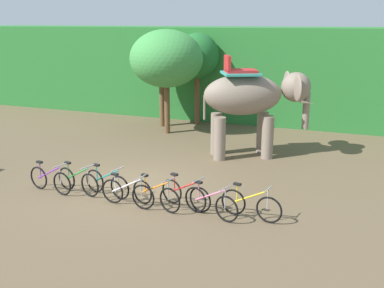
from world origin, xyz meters
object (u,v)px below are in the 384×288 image
(bike_teal, at_px, (107,183))
(bike_pink, at_px, (211,203))
(bike_green, at_px, (78,181))
(tree_far_right, at_px, (162,64))
(bike_yellow, at_px, (251,205))
(elephant, at_px, (252,98))
(bike_purple, at_px, (50,180))
(bike_red, at_px, (186,194))
(tree_left, at_px, (166,59))
(bike_white, at_px, (127,193))
(bike_orange, at_px, (156,195))
(tree_right, at_px, (197,57))

(bike_teal, bearing_deg, bike_pink, -5.52)
(bike_green, bearing_deg, bike_teal, 8.50)
(tree_far_right, bearing_deg, bike_yellow, -53.37)
(elephant, distance_m, bike_purple, 7.71)
(bike_green, bearing_deg, bike_pink, -2.49)
(bike_red, bearing_deg, bike_yellow, -2.11)
(elephant, xyz_separation_m, bike_teal, (-2.90, -5.52, -1.82))
(tree_left, distance_m, bike_yellow, 10.13)
(elephant, height_order, bike_red, elephant)
(bike_white, height_order, bike_pink, same)
(bike_orange, relative_size, bike_pink, 1.00)
(bike_purple, bearing_deg, bike_teal, 11.74)
(bike_teal, distance_m, bike_yellow, 4.32)
(tree_far_right, distance_m, elephant, 6.27)
(bike_green, bearing_deg, bike_red, 2.63)
(tree_right, bearing_deg, bike_purple, -94.75)
(tree_left, bearing_deg, bike_yellow, -52.92)
(bike_purple, bearing_deg, bike_white, -2.43)
(bike_teal, height_order, bike_orange, same)
(tree_far_right, xyz_separation_m, bike_orange, (4.06, -9.22, -2.62))
(bike_red, distance_m, bike_pink, 0.91)
(tree_right, height_order, bike_purple, tree_right)
(tree_left, height_order, bike_purple, tree_left)
(tree_far_right, height_order, bike_yellow, tree_far_right)
(bike_orange, xyz_separation_m, bike_red, (0.74, 0.35, 0.00))
(bike_pink, bearing_deg, bike_yellow, 15.16)
(bike_purple, height_order, bike_pink, same)
(bike_teal, relative_size, bike_pink, 1.02)
(bike_purple, xyz_separation_m, bike_yellow, (6.07, 0.31, 0.00))
(bike_yellow, bearing_deg, bike_green, -179.04)
(bike_purple, distance_m, bike_orange, 3.48)
(tree_right, bearing_deg, bike_white, -79.97)
(bike_teal, bearing_deg, bike_purple, -168.26)
(bike_purple, xyz_separation_m, bike_red, (4.22, 0.38, 0.00))
(bike_white, bearing_deg, bike_teal, 153.22)
(bike_teal, xyz_separation_m, bike_yellow, (4.32, -0.05, 0.00))
(bike_orange, relative_size, bike_red, 1.00)
(bike_teal, height_order, bike_pink, same)
(bike_green, height_order, bike_red, same)
(bike_white, height_order, bike_orange, same)
(tree_far_right, distance_m, tree_left, 1.50)
(tree_far_right, distance_m, bike_orange, 10.41)
(tree_right, relative_size, bike_green, 2.65)
(tree_left, xyz_separation_m, bike_red, (3.99, -7.66, -2.97))
(bike_teal, relative_size, bike_orange, 1.01)
(tree_far_right, distance_m, bike_white, 10.26)
(tree_left, height_order, bike_green, tree_left)
(bike_pink, bearing_deg, bike_red, 158.03)
(tree_right, xyz_separation_m, elephant, (3.79, -4.39, -1.10))
(bike_red, distance_m, bike_yellow, 1.85)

